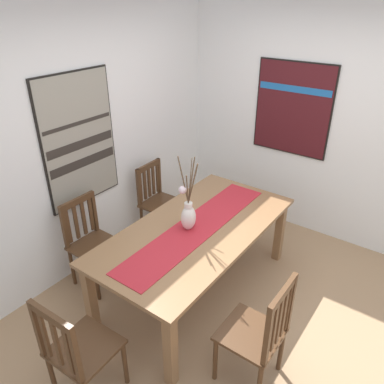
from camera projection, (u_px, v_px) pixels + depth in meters
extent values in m
cube|color=#A37F5B|center=(245.00, 325.00, 3.34)|extent=(6.40, 6.40, 0.03)
cube|color=white|center=(86.00, 137.00, 3.65)|extent=(6.40, 0.12, 2.70)
cube|color=white|center=(338.00, 124.00, 4.01)|extent=(0.12, 6.40, 2.70)
cube|color=#8E6642|center=(197.00, 229.00, 3.38)|extent=(2.01, 1.02, 0.03)
cube|color=#8E6642|center=(170.00, 350.00, 2.67)|extent=(0.08, 0.08, 0.70)
cube|color=#8E6642|center=(279.00, 232.00, 3.99)|extent=(0.08, 0.08, 0.70)
cube|color=#8E6642|center=(90.00, 299.00, 3.12)|extent=(0.08, 0.08, 0.70)
cube|color=#8E6642|center=(212.00, 207.00, 4.43)|extent=(0.08, 0.08, 0.70)
cube|color=#B7232D|center=(197.00, 227.00, 3.37)|extent=(1.85, 0.36, 0.01)
ellipsoid|color=silver|center=(188.00, 218.00, 3.30)|extent=(0.15, 0.13, 0.23)
cylinder|color=silver|center=(188.00, 205.00, 3.23)|extent=(0.07, 0.07, 0.04)
cylinder|color=brown|center=(183.00, 180.00, 3.13)|extent=(0.05, 0.09, 0.43)
cylinder|color=brown|center=(190.00, 181.00, 3.09)|extent=(0.04, 0.07, 0.45)
cylinder|color=brown|center=(193.00, 184.00, 3.08)|extent=(0.05, 0.14, 0.42)
cylinder|color=brown|center=(187.00, 190.00, 3.09)|extent=(0.12, 0.07, 0.33)
cylinder|color=brown|center=(191.00, 182.00, 3.19)|extent=(0.14, 0.04, 0.36)
cylinder|color=brown|center=(191.00, 181.00, 3.12)|extent=(0.04, 0.05, 0.43)
sphere|color=silver|center=(183.00, 190.00, 3.17)|extent=(0.07, 0.07, 0.07)
cube|color=#4C301C|center=(85.00, 348.00, 2.59)|extent=(0.44, 0.44, 0.03)
cylinder|color=#4C301C|center=(90.00, 341.00, 2.91)|extent=(0.04, 0.04, 0.42)
cylinder|color=#4C301C|center=(125.00, 363.00, 2.74)|extent=(0.04, 0.04, 0.42)
cylinder|color=#4C301C|center=(52.00, 375.00, 2.65)|extent=(0.04, 0.04, 0.42)
cube|color=#4C301C|center=(38.00, 329.00, 2.41)|extent=(0.04, 0.04, 0.48)
cube|color=#4C301C|center=(76.00, 355.00, 2.24)|extent=(0.04, 0.04, 0.48)
cube|color=#4C301C|center=(50.00, 317.00, 2.23)|extent=(0.05, 0.38, 0.06)
cube|color=#4C301C|center=(45.00, 335.00, 2.39)|extent=(0.02, 0.04, 0.39)
cube|color=#4C301C|center=(56.00, 343.00, 2.33)|extent=(0.02, 0.04, 0.39)
cube|color=#4C301C|center=(69.00, 352.00, 2.28)|extent=(0.02, 0.04, 0.39)
cube|color=#4C301C|center=(251.00, 333.00, 2.69)|extent=(0.42, 0.42, 0.03)
cylinder|color=#4C301C|center=(215.00, 359.00, 2.77)|extent=(0.04, 0.04, 0.42)
cylinder|color=#4C301C|center=(239.00, 328.00, 3.02)|extent=(0.04, 0.04, 0.42)
cylinder|color=#4C301C|center=(281.00, 350.00, 2.84)|extent=(0.04, 0.04, 0.42)
cube|color=#4C301C|center=(267.00, 337.00, 2.34)|extent=(0.04, 0.04, 0.51)
cube|color=#4C301C|center=(290.00, 302.00, 2.60)|extent=(0.04, 0.04, 0.51)
cube|color=#4C301C|center=(283.00, 293.00, 2.36)|extent=(0.38, 0.03, 0.06)
cube|color=#4C301C|center=(269.00, 335.00, 2.37)|extent=(0.04, 0.02, 0.42)
cube|color=#4C301C|center=(274.00, 328.00, 2.42)|extent=(0.04, 0.02, 0.42)
cube|color=#4C301C|center=(279.00, 320.00, 2.48)|extent=(0.04, 0.02, 0.42)
cube|color=#4C301C|center=(284.00, 313.00, 2.53)|extent=(0.04, 0.02, 0.42)
cube|color=#4C301C|center=(288.00, 306.00, 2.58)|extent=(0.04, 0.02, 0.42)
cube|color=#4C301C|center=(163.00, 204.00, 4.33)|extent=(0.43, 0.43, 0.03)
cylinder|color=#4C301C|center=(185.00, 218.00, 4.48)|extent=(0.04, 0.04, 0.42)
cylinder|color=#4C301C|center=(166.00, 232.00, 4.22)|extent=(0.04, 0.04, 0.42)
cylinder|color=#4C301C|center=(161.00, 209.00, 4.66)|extent=(0.04, 0.04, 0.42)
cylinder|color=#4C301C|center=(142.00, 222.00, 4.40)|extent=(0.04, 0.04, 0.42)
cube|color=#4C301C|center=(159.00, 176.00, 4.44)|extent=(0.04, 0.04, 0.45)
cube|color=#4C301C|center=(139.00, 188.00, 4.18)|extent=(0.04, 0.04, 0.45)
cube|color=#4C301C|center=(148.00, 166.00, 4.22)|extent=(0.38, 0.04, 0.06)
cube|color=#4C301C|center=(157.00, 178.00, 4.43)|extent=(0.04, 0.02, 0.36)
cube|color=#4C301C|center=(153.00, 180.00, 4.38)|extent=(0.04, 0.02, 0.36)
cube|color=#4C301C|center=(149.00, 183.00, 4.32)|extent=(0.04, 0.02, 0.36)
cube|color=#4C301C|center=(145.00, 185.00, 4.27)|extent=(0.04, 0.02, 0.36)
cube|color=#4C301C|center=(140.00, 188.00, 4.21)|extent=(0.04, 0.02, 0.36)
cube|color=#4C301C|center=(96.00, 246.00, 3.62)|extent=(0.42, 0.42, 0.03)
cylinder|color=#4C301C|center=(125.00, 262.00, 3.76)|extent=(0.04, 0.04, 0.42)
cylinder|color=#4C301C|center=(97.00, 282.00, 3.50)|extent=(0.04, 0.04, 0.42)
cylinder|color=#4C301C|center=(100.00, 249.00, 3.94)|extent=(0.04, 0.04, 0.42)
cylinder|color=#4C301C|center=(72.00, 267.00, 3.69)|extent=(0.04, 0.04, 0.42)
cube|color=#4C301C|center=(94.00, 211.00, 3.73)|extent=(0.04, 0.04, 0.45)
cube|color=#4C301C|center=(64.00, 227.00, 3.47)|extent=(0.04, 0.04, 0.45)
cube|color=#4C301C|center=(77.00, 201.00, 3.51)|extent=(0.38, 0.03, 0.06)
cube|color=#4C301C|center=(91.00, 214.00, 3.71)|extent=(0.04, 0.02, 0.36)
cube|color=#4C301C|center=(84.00, 218.00, 3.64)|extent=(0.04, 0.02, 0.36)
cube|color=#4C301C|center=(76.00, 222.00, 3.58)|extent=(0.04, 0.02, 0.36)
cube|color=#4C301C|center=(68.00, 227.00, 3.51)|extent=(0.04, 0.02, 0.36)
cube|color=black|center=(79.00, 140.00, 3.51)|extent=(0.81, 0.04, 1.26)
cube|color=gray|center=(80.00, 141.00, 3.50)|extent=(0.78, 0.01, 1.23)
cube|color=#2D2823|center=(81.00, 144.00, 3.52)|extent=(0.75, 0.00, 0.08)
cube|color=#2D2823|center=(84.00, 162.00, 3.60)|extent=(0.75, 0.00, 0.09)
cube|color=#2D2823|center=(78.00, 123.00, 3.42)|extent=(0.75, 0.00, 0.04)
cube|color=black|center=(293.00, 109.00, 4.18)|extent=(0.04, 0.88, 1.03)
cube|color=#471419|center=(292.00, 109.00, 4.16)|extent=(0.01, 0.85, 1.00)
cube|color=#1E60A8|center=(295.00, 89.00, 4.05)|extent=(0.00, 0.82, 0.07)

